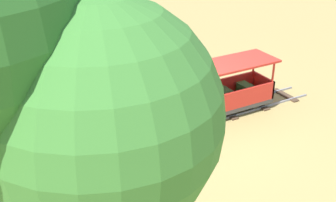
% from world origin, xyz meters
% --- Properties ---
extents(ground_plane, '(60.00, 60.00, 0.00)m').
position_xyz_m(ground_plane, '(0.00, 0.00, 0.00)').
color(ground_plane, '#A38C51').
extents(track, '(0.66, 6.05, 0.04)m').
position_xyz_m(track, '(0.00, -0.00, 0.02)').
color(track, gray).
rests_on(track, ground_plane).
extents(locomotive, '(0.62, 1.45, 0.97)m').
position_xyz_m(locomotive, '(0.00, 1.05, 0.49)').
color(locomotive, '#192338').
rests_on(locomotive, ground_plane).
extents(passenger_car, '(0.72, 2.35, 0.97)m').
position_xyz_m(passenger_car, '(0.00, -0.90, 0.42)').
color(passenger_car, '#3F3F3F').
rests_on(passenger_car, ground_plane).
extents(conductor_person, '(0.30, 0.30, 1.62)m').
position_xyz_m(conductor_person, '(-0.95, 0.55, 0.96)').
color(conductor_person, '#282D47').
rests_on(conductor_person, ground_plane).
extents(park_bench, '(1.32, 0.47, 0.82)m').
position_xyz_m(park_bench, '(3.09, -1.13, 0.42)').
color(park_bench, olive).
rests_on(park_bench, ground_plane).
extents(oak_tree_distant, '(1.61, 1.61, 3.32)m').
position_xyz_m(oak_tree_distant, '(-3.43, 2.52, 2.46)').
color(oak_tree_distant, '#4C3823').
rests_on(oak_tree_distant, ground_plane).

